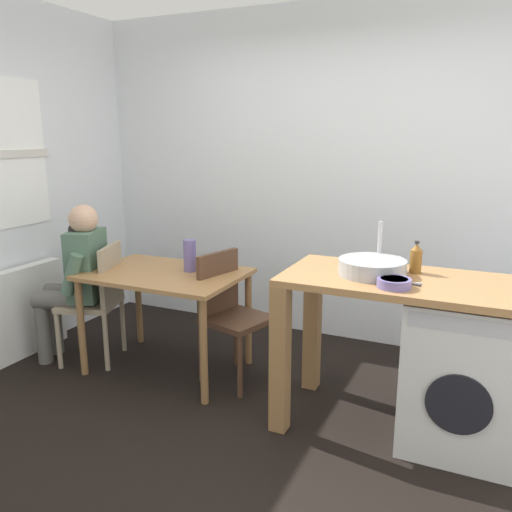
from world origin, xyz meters
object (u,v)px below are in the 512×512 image
at_px(mixing_bowl, 394,282).
at_px(vase, 190,255).
at_px(dining_table, 165,285).
at_px(seated_person, 76,275).
at_px(washing_machine, 463,372).
at_px(chair_person_seat, 99,296).
at_px(bottle_tall_green, 416,259).
at_px(chair_opposite, 229,309).

xyz_separation_m(mixing_bowl, vase, (-1.50, 0.42, -0.09)).
xyz_separation_m(dining_table, vase, (0.15, 0.10, 0.21)).
xyz_separation_m(seated_person, mixing_bowl, (2.35, -0.19, 0.28)).
distance_m(seated_person, washing_machine, 2.73).
distance_m(chair_person_seat, seated_person, 0.23).
bearing_deg(bottle_tall_green, vase, 177.34).
bearing_deg(mixing_bowl, washing_machine, 28.33).
bearing_deg(mixing_bowl, dining_table, 169.05).
xyz_separation_m(dining_table, chair_person_seat, (-0.55, -0.08, -0.14)).
relative_size(dining_table, mixing_bowl, 6.19).
bearing_deg(chair_person_seat, washing_machine, -110.05).
distance_m(chair_person_seat, bottle_tall_green, 2.31).
distance_m(chair_person_seat, chair_opposite, 1.04).
bearing_deg(seated_person, vase, -94.04).
distance_m(chair_opposite, mixing_bowl, 1.31).
bearing_deg(seated_person, bottle_tall_green, -105.33).
height_order(chair_opposite, vase, vase).
distance_m(dining_table, chair_person_seat, 0.57).
bearing_deg(dining_table, bottle_tall_green, 0.94).
height_order(dining_table, mixing_bowl, mixing_bowl).
bearing_deg(chair_person_seat, chair_opposite, -100.98).
height_order(dining_table, vase, vase).
height_order(chair_opposite, mixing_bowl, mixing_bowl).
height_order(dining_table, chair_opposite, chair_opposite).
height_order(chair_person_seat, chair_opposite, same).
xyz_separation_m(chair_person_seat, bottle_tall_green, (2.25, 0.10, 0.50)).
height_order(chair_person_seat, washing_machine, chair_person_seat).
bearing_deg(mixing_bowl, bottle_tall_green, 80.47).
distance_m(chair_person_seat, mixing_bowl, 2.25).
xyz_separation_m(chair_opposite, vase, (-0.33, 0.03, 0.35)).
xyz_separation_m(chair_opposite, bottle_tall_green, (1.23, -0.04, 0.50)).
bearing_deg(bottle_tall_green, washing_machine, -25.75).
distance_m(dining_table, vase, 0.28).
distance_m(chair_person_seat, washing_machine, 2.56).
distance_m(dining_table, washing_machine, 2.03).
xyz_separation_m(chair_person_seat, washing_machine, (2.56, -0.05, -0.08)).
relative_size(chair_person_seat, washing_machine, 1.05).
bearing_deg(chair_opposite, mixing_bowl, 87.03).
xyz_separation_m(chair_person_seat, chair_opposite, (1.03, 0.15, 0.00)).
xyz_separation_m(dining_table, chair_opposite, (0.48, 0.07, -0.14)).
height_order(washing_machine, vase, vase).
xyz_separation_m(dining_table, bottle_tall_green, (1.71, 0.03, 0.36)).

